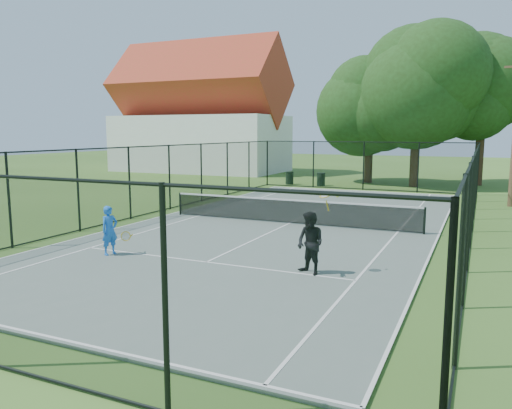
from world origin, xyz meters
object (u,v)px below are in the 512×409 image
at_px(trash_bin_left, 289,178).
at_px(player_blue, 110,230).
at_px(trash_bin_right, 321,179).
at_px(player_black, 310,243).
at_px(tennis_net, 289,210).

bearing_deg(trash_bin_left, player_blue, -83.60).
height_order(trash_bin_right, player_black, player_black).
bearing_deg(trash_bin_left, tennis_net, -69.39).
relative_size(tennis_net, player_black, 4.98).
xyz_separation_m(tennis_net, player_blue, (-2.98, -6.79, 0.19)).
bearing_deg(trash_bin_left, trash_bin_right, -1.88).
bearing_deg(trash_bin_right, player_black, -73.65).
distance_m(tennis_net, trash_bin_left, 15.17).
bearing_deg(player_black, trash_bin_right, 106.35).
bearing_deg(player_black, player_blue, -175.35).
bearing_deg(tennis_net, trash_bin_right, 102.25).
xyz_separation_m(trash_bin_left, player_blue, (2.35, -20.98, 0.33)).
height_order(trash_bin_left, player_black, player_black).
height_order(player_blue, player_black, player_black).
bearing_deg(player_blue, trash_bin_right, 90.23).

